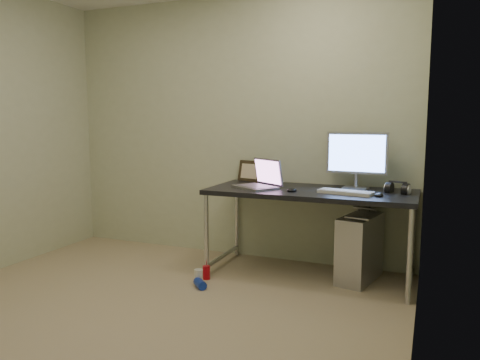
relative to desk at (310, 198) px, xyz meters
name	(u,v)px	position (x,y,z in m)	size (l,w,h in m)	color
floor	(129,323)	(-0.87, -1.37, -0.68)	(3.50, 3.50, 0.00)	tan
wall_back	(233,128)	(-0.87, 0.38, 0.57)	(3.50, 0.02, 2.50)	beige
wall_right	(421,138)	(0.88, -1.37, 0.57)	(0.02, 3.50, 2.50)	beige
desk	(310,198)	(0.00, 0.00, 0.00)	(1.72, 0.75, 0.75)	black
tower_computer	(360,248)	(0.41, 0.05, -0.40)	(0.34, 0.56, 0.58)	#ACABB0
cable_a	(359,226)	(0.36, 0.33, -0.28)	(0.01, 0.01, 0.70)	black
cable_b	(369,230)	(0.45, 0.31, -0.30)	(0.01, 0.01, 0.72)	black
can_red	(206,272)	(-0.78, -0.41, -0.62)	(0.06, 0.06, 0.11)	red
can_white	(199,277)	(-0.78, -0.56, -0.61)	(0.07, 0.07, 0.13)	silver
can_blue	(200,284)	(-0.73, -0.63, -0.64)	(0.07, 0.07, 0.13)	#1430AD
laptop	(260,181)	(-0.43, -0.05, 0.13)	(0.46, 0.44, 0.25)	#AAABB1
monitor	(357,156)	(0.34, 0.21, 0.36)	(0.52, 0.16, 0.48)	#AAABB1
keyboard	(345,192)	(0.31, -0.11, 0.09)	(0.43, 0.14, 0.03)	silver
mouse_right	(379,194)	(0.57, -0.14, 0.09)	(0.07, 0.11, 0.04)	black
mouse_left	(292,189)	(-0.12, -0.15, 0.09)	(0.07, 0.12, 0.04)	black
headphones	(397,189)	(0.69, 0.08, 0.11)	(0.20, 0.12, 0.12)	black
picture_frame	(250,171)	(-0.66, 0.29, 0.17)	(0.25, 0.03, 0.20)	black
webcam	(272,173)	(-0.44, 0.30, 0.17)	(0.05, 0.04, 0.13)	silver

